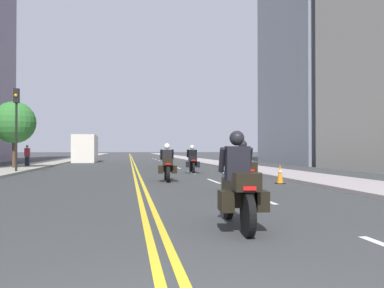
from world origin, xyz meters
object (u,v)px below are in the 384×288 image
(motorcycle_2, at_px, (167,166))
(traffic_cone_1, at_px, (280,174))
(motorcycle_3, at_px, (192,161))
(motorcycle_0, at_px, (238,188))
(traffic_light_near, at_px, (16,115))
(motorcycle_1, at_px, (244,172))
(pedestrian_1, at_px, (27,156))
(traffic_cone_0, at_px, (238,167))
(street_tree_0, at_px, (14,122))
(parked_truck, at_px, (86,150))

(motorcycle_2, bearing_deg, traffic_cone_1, -22.06)
(motorcycle_3, distance_m, traffic_cone_1, 7.87)
(motorcycle_0, bearing_deg, traffic_light_near, 118.75)
(motorcycle_1, bearing_deg, motorcycle_3, 89.66)
(motorcycle_3, height_order, pedestrian_1, pedestrian_1)
(motorcycle_2, bearing_deg, traffic_cone_0, 44.93)
(motorcycle_3, xyz_separation_m, street_tree_0, (-11.10, 5.80, 2.47))
(traffic_cone_1, height_order, pedestrian_1, pedestrian_1)
(motorcycle_3, bearing_deg, motorcycle_2, -106.08)
(parked_truck, bearing_deg, traffic_cone_0, -65.83)
(motorcycle_2, height_order, pedestrian_1, pedestrian_1)
(motorcycle_1, height_order, street_tree_0, street_tree_0)
(traffic_cone_1, bearing_deg, street_tree_0, 135.02)
(traffic_cone_1, height_order, parked_truck, parked_truck)
(traffic_cone_0, xyz_separation_m, traffic_light_near, (-11.92, 3.06, 2.86))
(motorcycle_3, distance_m, traffic_light_near, 10.18)
(motorcycle_2, bearing_deg, traffic_light_near, 141.27)
(pedestrian_1, xyz_separation_m, street_tree_0, (-0.20, -2.70, 2.27))
(traffic_cone_1, distance_m, street_tree_0, 19.07)
(traffic_cone_0, relative_size, traffic_cone_1, 1.06)
(traffic_cone_1, height_order, street_tree_0, street_tree_0)
(motorcycle_3, bearing_deg, traffic_cone_1, -70.20)
(traffic_cone_0, height_order, pedestrian_1, pedestrian_1)
(motorcycle_3, relative_size, traffic_cone_1, 2.77)
(traffic_cone_0, relative_size, parked_truck, 0.13)
(motorcycle_1, bearing_deg, traffic_cone_1, 54.59)
(traffic_light_near, height_order, street_tree_0, traffic_light_near)
(parked_truck, bearing_deg, motorcycle_2, -77.18)
(motorcycle_1, relative_size, pedestrian_1, 1.33)
(motorcycle_3, xyz_separation_m, parked_truck, (-7.96, 20.72, 0.62))
(street_tree_0, relative_size, parked_truck, 0.70)
(pedestrian_1, bearing_deg, traffic_light_near, -76.40)
(motorcycle_1, xyz_separation_m, pedestrian_1, (-10.69, 19.40, 0.19))
(traffic_light_near, distance_m, street_tree_0, 4.78)
(motorcycle_1, relative_size, motorcycle_2, 1.01)
(motorcycle_0, relative_size, motorcycle_3, 1.08)
(parked_truck, bearing_deg, traffic_light_near, -95.27)
(motorcycle_0, bearing_deg, traffic_cone_1, 67.55)
(traffic_cone_0, xyz_separation_m, traffic_cone_1, (0.08, -5.70, -0.02))
(traffic_cone_1, xyz_separation_m, parked_truck, (-10.21, 28.26, 0.89))
(motorcycle_1, xyz_separation_m, motorcycle_2, (-1.76, 5.28, -0.01))
(motorcycle_1, bearing_deg, traffic_light_near, 129.01)
(motorcycle_0, height_order, street_tree_0, street_tree_0)
(motorcycle_3, bearing_deg, traffic_cone_0, -37.20)
(traffic_light_near, bearing_deg, motorcycle_0, -64.67)
(street_tree_0, bearing_deg, motorcycle_3, -27.58)
(traffic_light_near, bearing_deg, motorcycle_1, -51.74)
(motorcycle_1, xyz_separation_m, traffic_cone_0, (2.37, 9.06, -0.25))
(motorcycle_1, bearing_deg, parked_truck, 104.53)
(traffic_cone_0, distance_m, pedestrian_1, 16.67)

